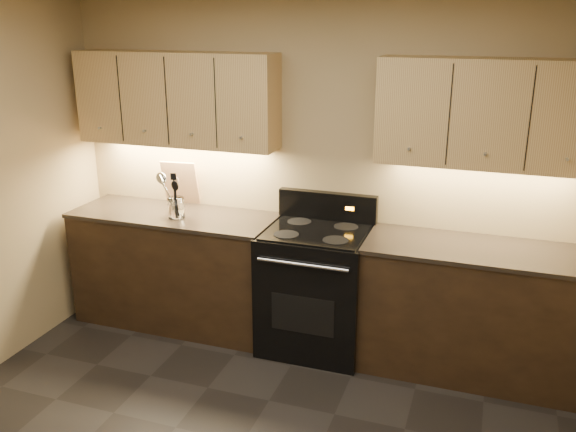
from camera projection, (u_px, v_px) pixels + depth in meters
name	position (u px, v px, depth m)	size (l,w,h in m)	color
wall_back	(319.00, 170.00, 4.59)	(4.00, 0.04, 2.60)	tan
counter_left	(177.00, 268.00, 4.92)	(1.62, 0.62, 0.93)	black
counter_right	(469.00, 310.00, 4.21)	(1.46, 0.62, 0.93)	black
stove	(316.00, 287.00, 4.53)	(0.76, 0.68, 1.14)	black
upper_cab_left	(176.00, 99.00, 4.64)	(1.60, 0.30, 0.70)	tan
upper_cab_right	(490.00, 114.00, 3.93)	(1.44, 0.30, 0.70)	tan
outlet_plate	(168.00, 179.00, 5.04)	(0.09, 0.01, 0.12)	#B2B5BA
utensil_crock	(176.00, 208.00, 4.65)	(0.14, 0.14, 0.16)	white
cutting_board	(181.00, 183.00, 4.96)	(0.29, 0.02, 0.37)	tan
wooden_spoon	(171.00, 197.00, 4.63)	(0.06, 0.06, 0.29)	tan
black_spoon	(176.00, 195.00, 4.63)	(0.06, 0.06, 0.32)	black
black_turner	(175.00, 195.00, 4.59)	(0.08, 0.08, 0.35)	black
steel_spatula	(180.00, 193.00, 4.60)	(0.08, 0.08, 0.36)	silver
steel_skimmer	(177.00, 195.00, 4.60)	(0.09, 0.09, 0.34)	silver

